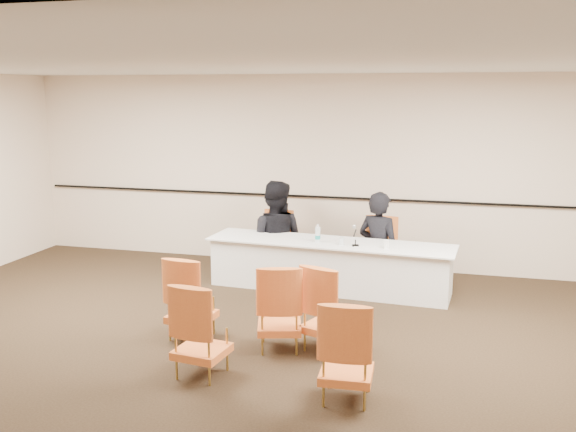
% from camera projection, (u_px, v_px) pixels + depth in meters
% --- Properties ---
extents(floor, '(10.00, 10.00, 0.00)m').
position_uv_depth(floor, '(247.00, 364.00, 6.53)').
color(floor, black).
rests_on(floor, ground).
extents(ceiling, '(10.00, 10.00, 0.00)m').
position_uv_depth(ceiling, '(243.00, 62.00, 5.96)').
color(ceiling, silver).
rests_on(ceiling, ground).
extents(wall_back, '(10.00, 0.04, 3.00)m').
position_uv_depth(wall_back, '(328.00, 171.00, 10.04)').
color(wall_back, beige).
rests_on(wall_back, ground).
extents(wall_rail, '(9.80, 0.04, 0.03)m').
position_uv_depth(wall_rail, '(327.00, 197.00, 10.08)').
color(wall_rail, black).
rests_on(wall_rail, wall_back).
extents(panel_table, '(3.48, 1.03, 0.69)m').
position_uv_depth(panel_table, '(329.00, 266.00, 8.94)').
color(panel_table, silver).
rests_on(panel_table, ground).
extents(panelist_main, '(0.76, 0.64, 1.78)m').
position_uv_depth(panelist_main, '(379.00, 252.00, 9.22)').
color(panelist_main, black).
rests_on(panelist_main, ground).
extents(panelist_main_chair, '(0.53, 0.53, 0.95)m').
position_uv_depth(panelist_main_chair, '(379.00, 251.00, 9.21)').
color(panelist_main_chair, '#C74D23').
rests_on(panelist_main_chair, ground).
extents(panelist_second, '(0.95, 0.76, 1.89)m').
position_uv_depth(panelist_second, '(275.00, 242.00, 9.72)').
color(panelist_second, black).
rests_on(panelist_second, ground).
extents(panelist_second_chair, '(0.53, 0.53, 0.95)m').
position_uv_depth(panelist_second_chair, '(275.00, 243.00, 9.72)').
color(panelist_second_chair, '#C74D23').
rests_on(panelist_second_chair, ground).
extents(papers, '(0.31, 0.24, 0.00)m').
position_uv_depth(papers, '(361.00, 245.00, 8.67)').
color(papers, white).
rests_on(papers, panel_table).
extents(microphone, '(0.15, 0.21, 0.27)m').
position_uv_depth(microphone, '(356.00, 236.00, 8.59)').
color(microphone, black).
rests_on(microphone, panel_table).
extents(water_bottle, '(0.09, 0.09, 0.25)m').
position_uv_depth(water_bottle, '(318.00, 233.00, 8.82)').
color(water_bottle, teal).
rests_on(water_bottle, panel_table).
extents(drinking_glass, '(0.08, 0.08, 0.10)m').
position_uv_depth(drinking_glass, '(342.00, 241.00, 8.68)').
color(drinking_glass, silver).
rests_on(drinking_glass, panel_table).
extents(coffee_cup, '(0.09, 0.09, 0.11)m').
position_uv_depth(coffee_cup, '(386.00, 244.00, 8.47)').
color(coffee_cup, white).
rests_on(coffee_cup, panel_table).
extents(aud_chair_front_left, '(0.55, 0.55, 0.95)m').
position_uv_depth(aud_chair_front_left, '(191.00, 297.00, 7.15)').
color(aud_chair_front_left, '#C74D23').
rests_on(aud_chair_front_left, ground).
extents(aud_chair_front_mid, '(0.62, 0.62, 0.95)m').
position_uv_depth(aud_chair_front_mid, '(279.00, 306.00, 6.84)').
color(aud_chair_front_mid, '#C74D23').
rests_on(aud_chair_front_mid, ground).
extents(aud_chair_front_right, '(0.64, 0.64, 0.95)m').
position_uv_depth(aud_chair_front_right, '(328.00, 307.00, 6.82)').
color(aud_chair_front_right, '#C74D23').
rests_on(aud_chair_front_right, ground).
extents(aud_chair_back_mid, '(0.56, 0.56, 0.95)m').
position_uv_depth(aud_chair_back_mid, '(201.00, 329.00, 6.19)').
color(aud_chair_back_mid, '#C74D23').
rests_on(aud_chair_back_mid, ground).
extents(aud_chair_back_right, '(0.53, 0.53, 0.95)m').
position_uv_depth(aud_chair_back_right, '(347.00, 350.00, 5.69)').
color(aud_chair_back_right, '#C74D23').
rests_on(aud_chair_back_right, ground).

